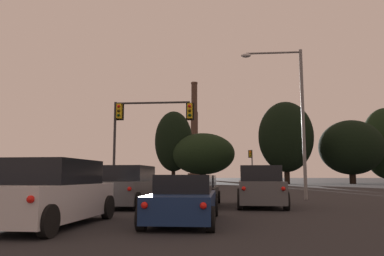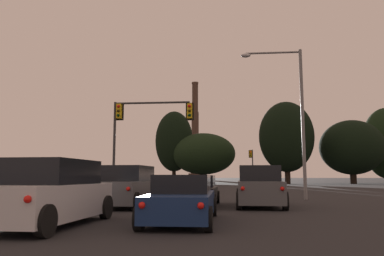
{
  "view_description": "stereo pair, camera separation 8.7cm",
  "coord_description": "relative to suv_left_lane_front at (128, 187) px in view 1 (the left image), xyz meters",
  "views": [
    {
      "loc": [
        1.61,
        -2.14,
        1.39
      ],
      "look_at": [
        -1.4,
        30.21,
        5.57
      ],
      "focal_mm": 35.0,
      "sensor_mm": 36.0,
      "label": 1
    },
    {
      "loc": [
        1.7,
        -2.13,
        1.39
      ],
      "look_at": [
        -1.4,
        30.21,
        5.57
      ],
      "focal_mm": 35.0,
      "sensor_mm": 36.0,
      "label": 2
    }
  ],
  "objects": [
    {
      "name": "treeline_center_right",
      "position": [
        -5.98,
        56.17,
        7.35
      ],
      "size": [
        7.43,
        6.69,
        14.24
      ],
      "color": "black",
      "rests_on": "ground_plane"
    },
    {
      "name": "suv_left_lane_second",
      "position": [
        -0.4,
        -6.71,
        0.0
      ],
      "size": [
        2.25,
        4.96,
        1.86
      ],
      "rotation": [
        0.0,
        0.0,
        -0.03
      ],
      "color": "silver",
      "rests_on": "ground_plane"
    },
    {
      "name": "traffic_light_far_right",
      "position": [
        8.41,
        44.04,
        2.8
      ],
      "size": [
        0.78,
        0.5,
        5.63
      ],
      "color": "#2D2D30",
      "rests_on": "ground_plane"
    },
    {
      "name": "treeline_left_mid",
      "position": [
        26.94,
        53.0,
        5.66
      ],
      "size": [
        11.39,
        10.25,
        11.5
      ],
      "color": "black",
      "rests_on": "ground_plane"
    },
    {
      "name": "sedan_center_lane_front",
      "position": [
        3.12,
        0.74,
        -0.23
      ],
      "size": [
        2.05,
        4.73,
        1.43
      ],
      "rotation": [
        0.0,
        0.0,
        -0.02
      ],
      "color": "black",
      "rests_on": "ground_plane"
    },
    {
      "name": "treeline_far_right",
      "position": [
        14.94,
        50.08,
        7.4
      ],
      "size": [
        9.59,
        8.63,
        14.56
      ],
      "color": "black",
      "rests_on": "ground_plane"
    },
    {
      "name": "traffic_light_overhead_left",
      "position": [
        -1.55,
        8.66,
        4.19
      ],
      "size": [
        5.83,
        0.5,
        6.64
      ],
      "color": "#2D2D30",
      "rests_on": "ground_plane"
    },
    {
      "name": "smokestack",
      "position": [
        -9.61,
        145.38,
        15.99
      ],
      "size": [
        5.87,
        5.87,
        42.95
      ],
      "color": "#3C2B22",
      "rests_on": "ground_plane"
    },
    {
      "name": "suv_right_lane_front",
      "position": [
        6.02,
        0.78,
        0.0
      ],
      "size": [
        2.23,
        4.95,
        1.86
      ],
      "rotation": [
        0.0,
        0.0,
        -0.03
      ],
      "color": "#4C4F54",
      "rests_on": "ground_plane"
    },
    {
      "name": "treeline_center_left",
      "position": [
        -0.17,
        55.76,
        4.78
      ],
      "size": [
        12.44,
        11.2,
        9.71
      ],
      "color": "black",
      "rests_on": "ground_plane"
    },
    {
      "name": "street_lamp",
      "position": [
        8.6,
        6.19,
        4.79
      ],
      "size": [
        3.81,
        0.36,
        9.26
      ],
      "color": "slate",
      "rests_on": "ground_plane"
    },
    {
      "name": "sedan_center_lane_second",
      "position": [
        3.2,
        -5.47,
        -0.23
      ],
      "size": [
        2.01,
        4.71,
        1.43
      ],
      "rotation": [
        0.0,
        0.0,
        0.01
      ],
      "color": "navy",
      "rests_on": "ground_plane"
    },
    {
      "name": "suv_left_lane_front",
      "position": [
        0.0,
        0.0,
        0.0
      ],
      "size": [
        2.25,
        4.96,
        1.86
      ],
      "rotation": [
        0.0,
        0.0,
        -0.03
      ],
      "color": "#4C4F54",
      "rests_on": "ground_plane"
    }
  ]
}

